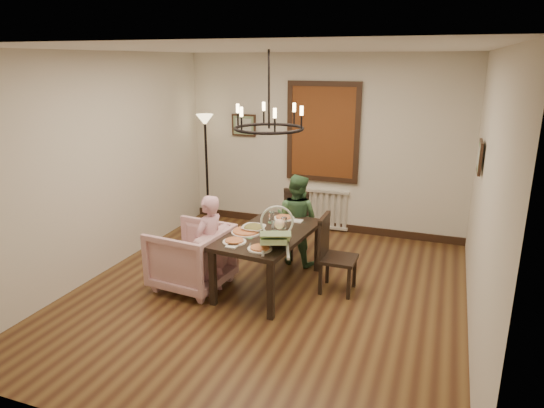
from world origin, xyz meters
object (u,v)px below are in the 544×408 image
Objects in this scene: chair_far at (289,224)px; drinking_glass at (274,227)px; dining_table at (269,239)px; seated_man at (296,227)px; floor_lamp at (207,171)px; chair_right at (339,254)px; armchair at (191,257)px; elderly_woman at (210,254)px; baby_bouncer at (275,235)px.

chair_far is 1.09m from drinking_glass.
drinking_glass is at bearing 26.26° from dining_table.
chair_far is 0.30m from seated_man.
chair_far is 0.51× the size of floor_lamp.
dining_table is 0.88× the size of floor_lamp.
chair_right is at bearing -27.14° from chair_far.
seated_man reaches higher than chair_far.
floor_lamp is (-1.94, 1.13, 0.38)m from seated_man.
chair_far is 0.90× the size of seated_man.
drinking_glass is (0.05, 0.02, 0.15)m from dining_table.
chair_right is at bearing 11.35° from drinking_glass.
chair_right is 1.10× the size of armchair.
floor_lamp is at bearing -19.89° from seated_man.
chair_far is at bearing -40.22° from seated_man.
elderly_woman is (0.29, -0.07, 0.11)m from armchair.
floor_lamp reaches higher than chair_far.
baby_bouncer is 4.02× the size of drinking_glass.
elderly_woman is 0.94m from baby_bouncer.
floor_lamp is (-1.85, 1.95, 0.28)m from dining_table.
drinking_glass is 2.72m from floor_lamp.
baby_bouncer is (0.86, -0.10, 0.37)m from elderly_woman.
chair_far reaches higher than drinking_glass.
dining_table is 1.68× the size of chair_right.
chair_right is 1.78m from armchair.
elderly_woman is 0.97× the size of seated_man.
elderly_woman is at bearing -147.24° from drinking_glass.
chair_right is 0.92× the size of seated_man.
baby_bouncer is at bearing -60.35° from chair_far.
elderly_woman reaches higher than chair_right.
floor_lamp reaches higher than baby_bouncer.
chair_far is 0.92× the size of elderly_woman.
seated_man is 8.01× the size of drinking_glass.
baby_bouncer reaches higher than armchair.
dining_table is at bearing -159.51° from drinking_glass.
dining_table is 0.73m from elderly_woman.
baby_bouncer reaches higher than dining_table.
floor_lamp reaches higher than elderly_woman.
floor_lamp is at bearing 139.27° from dining_table.
chair_right is 7.34× the size of drinking_glass.
chair_right is 1.53m from elderly_woman.
baby_bouncer is 0.57m from drinking_glass.
armchair is at bearing -67.15° from floor_lamp.
drinking_glass is at bearing -45.39° from floor_lamp.
seated_man is (0.98, 1.15, 0.13)m from armchair.
drinking_glass is (0.16, -1.03, 0.31)m from chair_far.
baby_bouncer reaches higher than chair_right.
dining_table is 0.98m from armchair.
chair_right is at bearing 111.96° from armchair.
drinking_glass reaches higher than dining_table.
chair_far reaches higher than dining_table.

